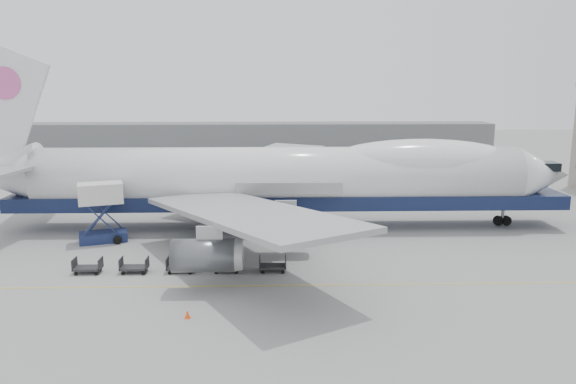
{
  "coord_description": "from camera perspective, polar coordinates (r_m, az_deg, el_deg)",
  "views": [
    {
      "loc": [
        -0.63,
        -48.23,
        16.19
      ],
      "look_at": [
        0.82,
        6.0,
        5.17
      ],
      "focal_mm": 35.0,
      "sensor_mm": 36.0,
      "label": 1
    }
  ],
  "objects": [
    {
      "name": "ground",
      "position": [
        50.88,
        -0.75,
        -7.08
      ],
      "size": [
        260.0,
        260.0,
        0.0
      ],
      "primitive_type": "plane",
      "color": "gray",
      "rests_on": "ground"
    },
    {
      "name": "apron_line",
      "position": [
        45.23,
        -0.64,
        -9.49
      ],
      "size": [
        60.0,
        0.15,
        0.01
      ],
      "primitive_type": "cube",
      "color": "gold",
      "rests_on": "ground"
    },
    {
      "name": "hangar",
      "position": [
        119.28,
        -6.05,
        5.31
      ],
      "size": [
        110.0,
        8.0,
        7.0
      ],
      "primitive_type": "cube",
      "color": "slate",
      "rests_on": "ground"
    },
    {
      "name": "airliner",
      "position": [
        61.16,
        -0.31,
        1.53
      ],
      "size": [
        67.0,
        55.3,
        19.98
      ],
      "color": "white",
      "rests_on": "ground"
    },
    {
      "name": "catering_truck",
      "position": [
        59.04,
        -18.41,
        -1.6
      ],
      "size": [
        5.06,
        4.13,
        6.01
      ],
      "rotation": [
        0.0,
        0.0,
        0.32
      ],
      "color": "navy",
      "rests_on": "ground"
    },
    {
      "name": "traffic_cone",
      "position": [
        40.03,
        -10.19,
        -12.13
      ],
      "size": [
        0.4,
        0.4,
        0.59
      ],
      "rotation": [
        0.0,
        0.0,
        -0.18
      ],
      "color": "#FF490D",
      "rests_on": "ground"
    },
    {
      "name": "dolly_0",
      "position": [
        50.73,
        -19.67,
        -7.19
      ],
      "size": [
        2.3,
        1.35,
        1.3
      ],
      "color": "#2D2D30",
      "rests_on": "ground"
    },
    {
      "name": "dolly_1",
      "position": [
        49.66,
        -15.35,
        -7.32
      ],
      "size": [
        2.3,
        1.35,
        1.3
      ],
      "color": "#2D2D30",
      "rests_on": "ground"
    },
    {
      "name": "dolly_2",
      "position": [
        48.88,
        -10.85,
        -7.42
      ],
      "size": [
        2.3,
        1.35,
        1.3
      ],
      "color": "#2D2D30",
      "rests_on": "ground"
    },
    {
      "name": "dolly_3",
      "position": [
        48.4,
        -6.24,
        -7.47
      ],
      "size": [
        2.3,
        1.35,
        1.3
      ],
      "color": "#2D2D30",
      "rests_on": "ground"
    },
    {
      "name": "dolly_4",
      "position": [
        48.23,
        -1.57,
        -7.47
      ],
      "size": [
        2.3,
        1.35,
        1.3
      ],
      "color": "#2D2D30",
      "rests_on": "ground"
    }
  ]
}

